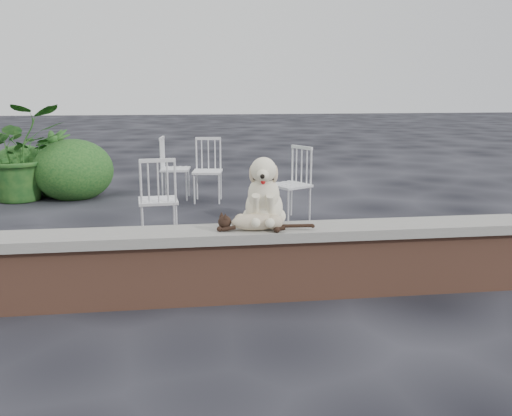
{
  "coord_description": "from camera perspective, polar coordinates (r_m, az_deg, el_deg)",
  "views": [
    {
      "loc": [
        0.22,
        -4.24,
        1.69
      ],
      "look_at": [
        0.83,
        0.2,
        0.7
      ],
      "focal_mm": 39.0,
      "sensor_mm": 36.0,
      "label": 1
    }
  ],
  "objects": [
    {
      "name": "capstone",
      "position": [
        4.4,
        -10.37,
        -2.91
      ],
      "size": [
        6.2,
        0.4,
        0.08
      ],
      "primitive_type": "cube",
      "color": "slate",
      "rests_on": "brick_wall"
    },
    {
      "name": "cat",
      "position": [
        4.34,
        0.08,
        -1.32
      ],
      "size": [
        0.92,
        0.39,
        0.15
      ],
      "primitive_type": null,
      "rotation": [
        0.0,
        0.0,
        -0.2
      ],
      "color": "tan",
      "rests_on": "capstone"
    },
    {
      "name": "ground",
      "position": [
        4.57,
        -10.1,
        -9.46
      ],
      "size": [
        60.0,
        60.0,
        0.0
      ],
      "primitive_type": "plane",
      "color": "black",
      "rests_on": "ground"
    },
    {
      "name": "chair_c",
      "position": [
        6.21,
        -10.02,
        0.92
      ],
      "size": [
        0.6,
        0.6,
        0.94
      ],
      "primitive_type": null,
      "rotation": [
        0.0,
        0.0,
        3.22
      ],
      "color": "white",
      "rests_on": "ground"
    },
    {
      "name": "chair_b",
      "position": [
        8.23,
        -5.0,
        3.87
      ],
      "size": [
        0.63,
        0.63,
        0.94
      ],
      "primitive_type": null,
      "rotation": [
        0.0,
        0.0,
        -0.14
      ],
      "color": "white",
      "rests_on": "ground"
    },
    {
      "name": "potted_plant_b",
      "position": [
        9.25,
        -19.98,
        4.37
      ],
      "size": [
        0.79,
        0.79,
        1.02
      ],
      "primitive_type": "imported",
      "rotation": [
        0.0,
        0.0,
        -0.58
      ],
      "color": "#113E17",
      "rests_on": "ground"
    },
    {
      "name": "potted_plant_a",
      "position": [
        9.01,
        -23.07,
        5.27
      ],
      "size": [
        1.62,
        1.52,
        1.44
      ],
      "primitive_type": "imported",
      "rotation": [
        0.0,
        0.0,
        0.37
      ],
      "color": "#113E17",
      "rests_on": "ground"
    },
    {
      "name": "dog",
      "position": [
        4.45,
        0.84,
        1.85
      ],
      "size": [
        0.47,
        0.57,
        0.58
      ],
      "primitive_type": null,
      "rotation": [
        0.0,
        0.0,
        -0.2
      ],
      "color": "beige",
      "rests_on": "capstone"
    },
    {
      "name": "chair_e",
      "position": [
        8.53,
        -8.26,
        4.09
      ],
      "size": [
        0.62,
        0.62,
        0.94
      ],
      "primitive_type": null,
      "rotation": [
        0.0,
        0.0,
        1.46
      ],
      "color": "white",
      "rests_on": "ground"
    },
    {
      "name": "brick_wall",
      "position": [
        4.48,
        -10.23,
        -6.49
      ],
      "size": [
        6.0,
        0.3,
        0.5
      ],
      "primitive_type": "cube",
      "color": "brown",
      "rests_on": "ground"
    },
    {
      "name": "chair_d",
      "position": [
        7.08,
        3.52,
        2.49
      ],
      "size": [
        0.76,
        0.76,
        0.94
      ],
      "primitive_type": null,
      "rotation": [
        0.0,
        0.0,
        -1.06
      ],
      "color": "white",
      "rests_on": "ground"
    }
  ]
}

